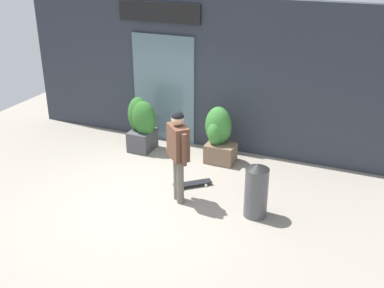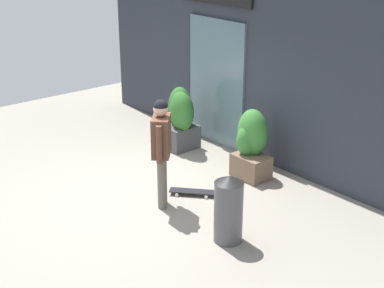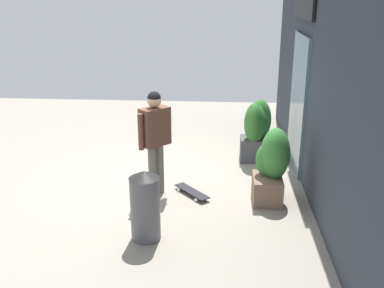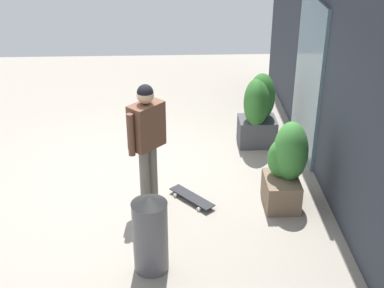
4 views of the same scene
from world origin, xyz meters
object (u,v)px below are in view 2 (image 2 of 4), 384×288
Objects in this scene: skateboard at (192,192)px; planter_box_right at (181,116)px; skateboarder at (161,142)px; trash_bin at (228,209)px; planter_box_left at (251,143)px.

skateboard is 2.15m from planter_box_right.
skateboarder reaches higher than trash_bin.
planter_box_right is (-1.68, 1.75, -0.41)m from skateboarder.
skateboard is 1.57m from trash_bin.
skateboarder is 1.45× the size of planter_box_left.
skateboard is 0.57× the size of planter_box_right.
skateboard is 0.57× the size of planter_box_left.
trash_bin is at bearing -61.66° from skateboard.
planter_box_right is 1.22× the size of trash_bin.
skateboarder is 1.95m from planter_box_left.
skateboarder is at bearing -177.34° from trash_bin.
planter_box_left is at bearing 46.45° from skateboard.
planter_box_left is at bearing 41.39° from skateboarder.
trash_bin is at bearing -43.53° from skateboarder.
planter_box_left is (0.06, 1.29, 0.54)m from skateboard.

